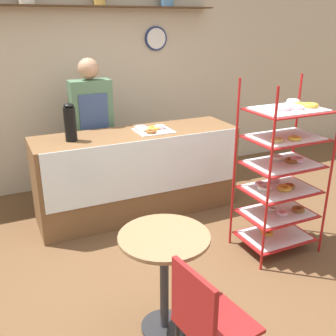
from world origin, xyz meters
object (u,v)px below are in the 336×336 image
coffee_carafe (70,123)px  person_worker (92,126)px  donut_tray_counter (151,129)px  cafe_chair (206,319)px  pastry_rack (282,174)px  cafe_table (164,261)px

coffee_carafe → person_worker: bearing=57.2°
donut_tray_counter → cafe_chair: bearing=-105.9°
pastry_rack → cafe_chair: size_ratio=1.85×
person_worker → donut_tray_counter: bearing=-47.9°
cafe_chair → pastry_rack: bearing=-60.7°
pastry_rack → cafe_table: (-1.40, -0.52, -0.20)m
pastry_rack → person_worker: 2.19m
coffee_carafe → donut_tray_counter: bearing=-0.3°
pastry_rack → cafe_table: size_ratio=2.13×
donut_tray_counter → person_worker: bearing=132.1°
person_worker → coffee_carafe: 0.68m
person_worker → cafe_table: person_worker is taller
pastry_rack → person_worker: bearing=125.0°
cafe_table → donut_tray_counter: 1.91m
pastry_rack → cafe_table: 1.51m
person_worker → cafe_table: (-0.15, -2.30, -0.36)m
coffee_carafe → cafe_table: bearing=-83.6°
coffee_carafe → donut_tray_counter: (0.85, -0.00, -0.16)m
pastry_rack → person_worker: person_worker is taller
cafe_table → pastry_rack: bearing=20.3°
person_worker → cafe_chair: bearing=-93.2°
pastry_rack → donut_tray_counter: (-0.75, 1.24, 0.20)m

